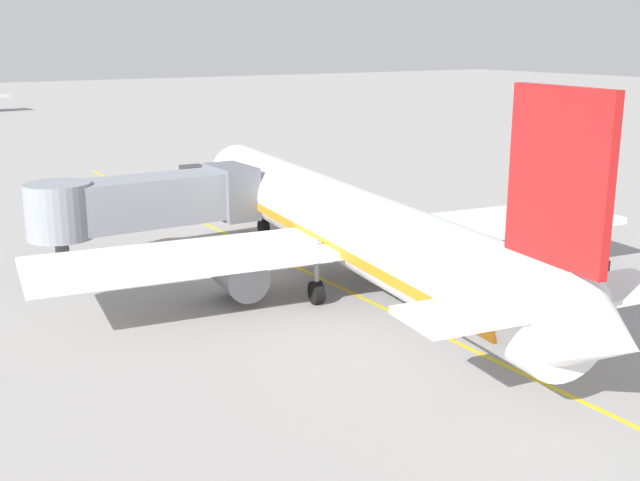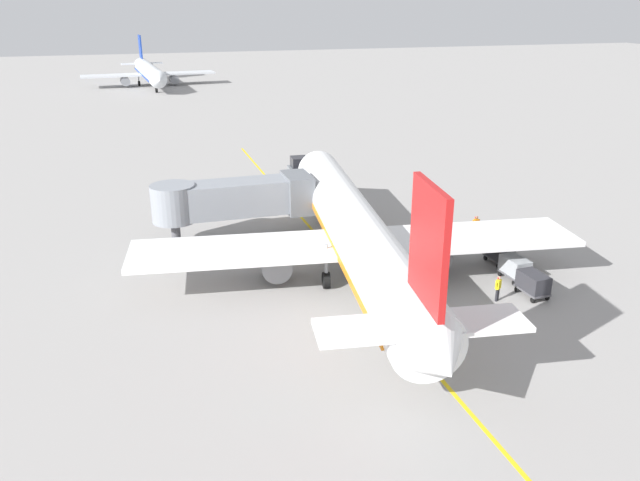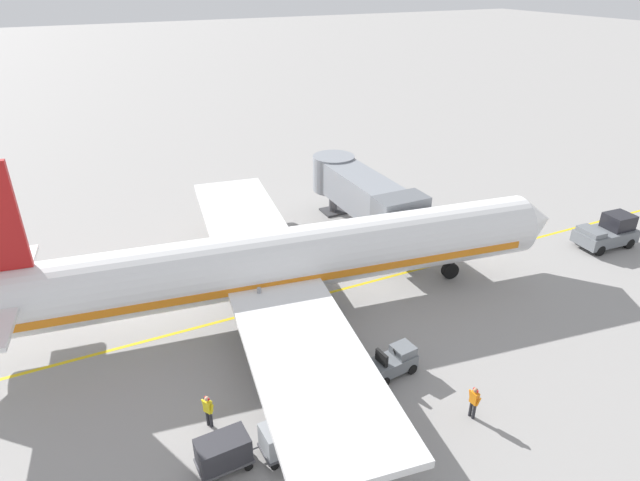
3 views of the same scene
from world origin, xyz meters
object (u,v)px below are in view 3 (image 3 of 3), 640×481
baggage_cart_front (352,422)px  baggage_cart_second_in_train (287,436)px  baggage_tug_lead (393,362)px  jet_bridge (362,192)px  pushback_tractor (608,232)px  ground_crew_wing_walker (208,410)px  ground_crew_loader (474,401)px  baggage_cart_third_in_train (223,451)px  parked_airliner (280,262)px

baggage_cart_front → baggage_cart_second_in_train: 2.85m
baggage_cart_second_in_train → baggage_tug_lead: bearing=108.7°
jet_bridge → pushback_tractor: bearing=58.0°
pushback_tractor → ground_crew_wing_walker: 31.30m
baggage_cart_second_in_train → ground_crew_loader: 8.56m
baggage_cart_third_in_train → ground_crew_wing_walker: bearing=178.5°
baggage_cart_second_in_train → ground_crew_loader: bearing=77.7°
baggage_cart_second_in_train → ground_crew_wing_walker: size_ratio=1.73×
baggage_tug_lead → baggage_cart_third_in_train: baggage_tug_lead is taller
baggage_tug_lead → jet_bridge: bearing=156.3°
parked_airliner → baggage_cart_second_in_train: size_ratio=12.74×
baggage_cart_third_in_train → baggage_tug_lead: bearing=101.6°
parked_airliner → baggage_cart_second_in_train: 11.09m
baggage_cart_second_in_train → baggage_cart_third_in_train: (-0.35, -2.62, 0.00)m
baggage_tug_lead → ground_crew_wing_walker: (-0.59, -9.30, 0.24)m
pushback_tractor → baggage_tug_lead: pushback_tractor is taller
ground_crew_wing_walker → ground_crew_loader: 11.89m
baggage_tug_lead → ground_crew_loader: size_ratio=1.55×
pushback_tractor → baggage_cart_third_in_train: pushback_tractor is taller
parked_airliner → jet_bridge: size_ratio=3.01×
ground_crew_wing_walker → ground_crew_loader: bearing=66.7°
parked_airliner → pushback_tractor: (2.88, 24.57, -2.09)m
parked_airliner → baggage_tug_lead: (7.87, 2.88, -2.47)m
parked_airliner → baggage_cart_front: 10.98m
baggage_tug_lead → baggage_cart_second_in_train: bearing=-71.3°
baggage_cart_third_in_train → baggage_cart_second_in_train: bearing=82.3°
pushback_tractor → baggage_cart_front: pushback_tractor is taller
baggage_cart_front → baggage_cart_second_in_train: bearing=-100.9°
pushback_tractor → ground_crew_wing_walker: pushback_tractor is taller
baggage_cart_second_in_train → baggage_cart_front: bearing=79.1°
parked_airliner → baggage_cart_third_in_train: parked_airliner is taller
baggage_tug_lead → ground_crew_loader: (4.10, 1.62, 0.24)m
baggage_cart_front → ground_crew_loader: 5.71m
parked_airliner → baggage_cart_second_in_train: bearing=-20.8°
pushback_tractor → baggage_cart_third_in_train: 31.81m
baggage_cart_third_in_train → ground_crew_loader: (2.18, 10.98, 0.00)m
baggage_cart_second_in_train → ground_crew_loader: (1.83, 8.36, 0.00)m
jet_bridge → ground_crew_wing_walker: jet_bridge is taller
pushback_tractor → baggage_cart_second_in_train: 29.35m
baggage_cart_front → baggage_cart_third_in_train: (-0.90, -5.42, 0.00)m
baggage_cart_second_in_train → parked_airliner: bearing=159.2°
baggage_tug_lead → baggage_cart_front: size_ratio=0.89×
parked_airliner → baggage_cart_third_in_train: 11.96m
parked_airliner → jet_bridge: (-6.70, 9.27, 0.27)m
pushback_tractor → baggage_cart_front: size_ratio=1.55×
baggage_cart_second_in_train → ground_crew_wing_walker: ground_crew_wing_walker is taller
ground_crew_loader → baggage_tug_lead: bearing=-158.4°
parked_airliner → jet_bridge: bearing=125.9°
baggage_tug_lead → baggage_cart_third_in_train: 9.56m
pushback_tractor → ground_crew_wing_walker: size_ratio=2.68×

